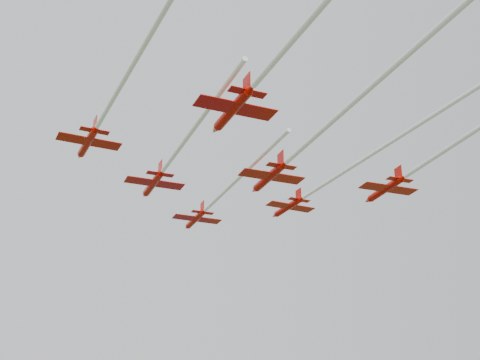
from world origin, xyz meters
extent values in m
cylinder|color=#B90600|center=(-4.17, 24.38, 60.29)|extent=(2.89, 8.39, 1.08)
cone|color=#B90600|center=(-5.28, 29.32, 60.29)|extent=(1.44, 1.96, 1.08)
cone|color=#B90600|center=(-3.12, 19.72, 60.29)|extent=(1.22, 1.37, 0.98)
ellipsoid|color=black|center=(-4.60, 26.29, 60.68)|extent=(0.61, 1.00, 0.31)
cube|color=#B90600|center=(-4.00, 23.61, 60.04)|extent=(9.00, 4.40, 0.10)
cube|color=#B90600|center=(-3.33, 20.63, 60.29)|extent=(4.10, 2.02, 0.08)
cube|color=#B90600|center=(-3.37, 20.83, 61.37)|extent=(0.49, 1.75, 1.97)
cylinder|color=silver|center=(0.65, 3.00, 60.24)|extent=(7.88, 32.53, 0.59)
cylinder|color=#B90600|center=(-12.48, 7.54, 59.89)|extent=(2.98, 8.80, 1.13)
cone|color=#B90600|center=(-13.62, 12.72, 59.89)|extent=(1.50, 2.05, 1.13)
cone|color=#B90600|center=(-11.42, 2.65, 59.89)|extent=(1.27, 1.43, 1.03)
ellipsoid|color=black|center=(-12.92, 9.55, 60.30)|extent=(0.63, 1.05, 0.33)
cube|color=#B90600|center=(-12.31, 6.73, 59.63)|extent=(9.43, 4.56, 0.10)
cube|color=#B90600|center=(-11.62, 3.61, 59.89)|extent=(4.29, 2.09, 0.08)
cube|color=#B90600|center=(-11.67, 3.81, 61.02)|extent=(0.50, 1.83, 2.06)
cylinder|color=silver|center=(-7.83, -13.74, 59.84)|extent=(7.54, 31.82, 0.62)
cylinder|color=#B90600|center=(10.55, 14.01, 59.75)|extent=(3.23, 7.97, 1.04)
cone|color=#B90600|center=(9.20, 18.66, 59.75)|extent=(1.47, 1.92, 1.04)
cone|color=#B90600|center=(11.83, 9.62, 59.75)|extent=(1.22, 1.35, 0.94)
ellipsoid|color=black|center=(10.02, 15.81, 60.13)|extent=(0.63, 0.97, 0.30)
cube|color=#B90600|center=(10.76, 13.28, 59.52)|extent=(8.64, 4.66, 0.09)
cube|color=#B90600|center=(11.58, 10.48, 59.75)|extent=(3.93, 2.14, 0.08)
cube|color=#B90600|center=(11.52, 10.66, 60.79)|extent=(0.56, 1.65, 1.88)
cylinder|color=silver|center=(17.94, -11.37, 59.71)|extent=(12.47, 41.14, 0.56)
cylinder|color=#B90600|center=(-21.66, -8.04, 58.87)|extent=(3.12, 7.95, 1.03)
cone|color=#B90600|center=(-22.95, -3.39, 58.87)|extent=(1.44, 1.90, 1.03)
cone|color=#B90600|center=(-20.45, -12.42, 58.87)|extent=(1.20, 1.33, 0.94)
ellipsoid|color=black|center=(-22.16, -6.23, 59.24)|extent=(0.62, 0.96, 0.30)
cube|color=#B90600|center=(-21.46, -8.76, 58.63)|extent=(8.60, 4.55, 0.09)
cube|color=#B90600|center=(-20.68, -11.56, 58.87)|extent=(3.91, 2.09, 0.07)
cube|color=#B90600|center=(-20.73, -11.38, 59.90)|extent=(0.54, 1.65, 1.87)
cylinder|color=#B90600|center=(4.01, -1.62, 58.33)|extent=(3.10, 9.20, 1.18)
cone|color=#B90600|center=(2.83, 3.80, 58.33)|extent=(1.57, 2.15, 1.18)
cone|color=#B90600|center=(5.11, -6.72, 58.33)|extent=(1.33, 1.49, 1.08)
ellipsoid|color=black|center=(3.55, 0.49, 58.76)|extent=(0.66, 1.10, 0.34)
cube|color=#B90600|center=(4.19, -2.46, 58.06)|extent=(9.86, 4.75, 0.11)
cube|color=#B90600|center=(4.90, -5.72, 58.33)|extent=(4.48, 2.18, 0.09)
cube|color=#B90600|center=(4.85, -5.51, 59.51)|extent=(0.52, 1.92, 2.15)
cylinder|color=silver|center=(11.41, -35.77, 58.27)|extent=(12.98, 57.07, 0.65)
cylinder|color=#B90600|center=(22.34, -0.07, 58.23)|extent=(2.69, 8.65, 1.11)
cone|color=#B90600|center=(21.37, 5.04, 58.23)|extent=(1.43, 1.99, 1.11)
cone|color=#B90600|center=(23.26, -4.89, 58.23)|extent=(1.22, 1.38, 1.01)
ellipsoid|color=black|center=(21.97, 1.91, 58.64)|extent=(0.60, 1.02, 0.32)
cube|color=#B90600|center=(22.49, -0.87, 57.98)|extent=(9.23, 4.24, 0.10)
cube|color=#B90600|center=(23.08, -3.95, 58.23)|extent=(4.20, 1.94, 0.08)
cube|color=#B90600|center=(23.04, -3.75, 59.34)|extent=(0.44, 1.81, 2.02)
cylinder|color=#B90600|center=(-4.59, -22.46, 57.52)|extent=(3.31, 9.18, 1.19)
cone|color=#B90600|center=(-5.90, -17.07, 57.52)|extent=(1.61, 2.16, 1.19)
cone|color=#B90600|center=(-3.36, -27.54, 57.52)|extent=(1.35, 1.51, 1.08)
ellipsoid|color=black|center=(-5.10, -20.37, 57.95)|extent=(0.68, 1.10, 0.34)
cube|color=#B90600|center=(-4.39, -23.30, 57.25)|extent=(9.88, 4.95, 0.11)
cube|color=#B90600|center=(-3.60, -26.55, 57.52)|extent=(4.49, 2.27, 0.09)
cube|color=#B90600|center=(-3.66, -26.34, 58.71)|extent=(0.56, 1.91, 2.16)
camera|label=1|loc=(-14.80, -89.36, 20.64)|focal=50.00mm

